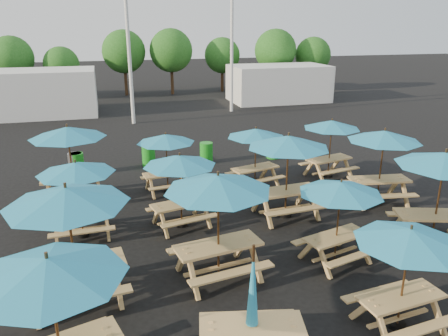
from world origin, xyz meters
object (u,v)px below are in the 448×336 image
object	(u,v)px
picnic_unit_1	(67,202)
picnic_unit_10	(288,146)
waste_bin_4	(273,148)
picnic_unit_0	(49,276)
picnic_unit_7	(166,142)
waste_bin_1	(76,164)
picnic_unit_9	(340,192)
waste_bin_3	(206,153)
picnic_unit_6	(180,164)
picnic_unit_15	(332,127)
picnic_unit_11	(256,136)
picnic_unit_2	(76,172)
picnic_unit_8	(409,242)
picnic_unit_5	(218,189)
picnic_unit_13	(444,164)
waste_bin_0	(77,164)
waste_bin_2	(149,155)
picnic_unit_4	(252,316)
picnic_unit_3	(68,136)
picnic_unit_14	(384,140)

from	to	relation	value
picnic_unit_1	picnic_unit_10	world-z (taller)	picnic_unit_1
waste_bin_4	picnic_unit_0	bearing A→B (deg)	-125.59
picnic_unit_7	waste_bin_1	distance (m)	4.35
picnic_unit_0	picnic_unit_1	world-z (taller)	picnic_unit_1
picnic_unit_9	waste_bin_3	distance (m)	8.76
picnic_unit_6	picnic_unit_15	world-z (taller)	picnic_unit_15
picnic_unit_11	waste_bin_3	distance (m)	3.60
picnic_unit_2	picnic_unit_8	world-z (taller)	picnic_unit_2
picnic_unit_9	waste_bin_3	world-z (taller)	picnic_unit_9
picnic_unit_5	picnic_unit_11	world-z (taller)	picnic_unit_5
picnic_unit_1	picnic_unit_13	xyz separation A→B (m)	(8.92, 0.15, -0.03)
picnic_unit_5	picnic_unit_10	xyz separation A→B (m)	(2.78, 2.68, 0.03)
picnic_unit_7	waste_bin_4	size ratio (longest dim) A/B	2.55
picnic_unit_9	waste_bin_0	size ratio (longest dim) A/B	2.81
picnic_unit_10	waste_bin_3	distance (m)	6.16
picnic_unit_1	waste_bin_2	distance (m)	9.31
picnic_unit_9	picnic_unit_11	bearing A→B (deg)	77.42
picnic_unit_15	waste_bin_3	distance (m)	5.21
picnic_unit_11	waste_bin_3	size ratio (longest dim) A/B	2.86
picnic_unit_1	waste_bin_0	bearing A→B (deg)	85.49
picnic_unit_9	waste_bin_4	size ratio (longest dim) A/B	2.81
picnic_unit_4	picnic_unit_5	xyz separation A→B (m)	(0.13, 2.71, 1.24)
picnic_unit_13	waste_bin_2	size ratio (longest dim) A/B	3.52
picnic_unit_2	picnic_unit_8	size ratio (longest dim) A/B	0.97
picnic_unit_4	picnic_unit_6	world-z (taller)	picnic_unit_4
picnic_unit_3	picnic_unit_6	distance (m)	4.12
picnic_unit_5	waste_bin_3	distance (m)	8.82
picnic_unit_4	picnic_unit_14	xyz separation A→B (m)	(6.24, 5.61, 1.17)
picnic_unit_3	picnic_unit_14	size ratio (longest dim) A/B	0.97
picnic_unit_0	picnic_unit_6	size ratio (longest dim) A/B	1.17
picnic_unit_9	waste_bin_2	distance (m)	9.60
picnic_unit_14	picnic_unit_6	bearing A→B (deg)	-171.13
picnic_unit_10	picnic_unit_13	bearing A→B (deg)	-44.79
picnic_unit_0	picnic_unit_11	world-z (taller)	picnic_unit_0
picnic_unit_4	picnic_unit_15	distance (m)	10.19
picnic_unit_2	picnic_unit_8	distance (m)	8.11
picnic_unit_6	picnic_unit_13	xyz separation A→B (m)	(6.20, -2.78, 0.34)
picnic_unit_11	waste_bin_0	bearing A→B (deg)	139.67
picnic_unit_0	picnic_unit_13	size ratio (longest dim) A/B	0.94
picnic_unit_9	waste_bin_3	bearing A→B (deg)	83.60
picnic_unit_9	picnic_unit_15	world-z (taller)	picnic_unit_15
picnic_unit_1	picnic_unit_5	xyz separation A→B (m)	(3.07, 0.10, -0.06)
picnic_unit_7	picnic_unit_11	xyz separation A→B (m)	(3.07, -0.30, 0.06)
picnic_unit_1	waste_bin_2	size ratio (longest dim) A/B	3.16
waste_bin_2	waste_bin_4	xyz separation A→B (m)	(5.27, -0.34, 0.00)
waste_bin_1	waste_bin_3	distance (m)	5.17
picnic_unit_2	picnic_unit_11	size ratio (longest dim) A/B	0.87
waste_bin_2	waste_bin_1	bearing A→B (deg)	-172.10
picnic_unit_13	waste_bin_4	size ratio (longest dim) A/B	3.52
picnic_unit_2	waste_bin_2	size ratio (longest dim) A/B	2.50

